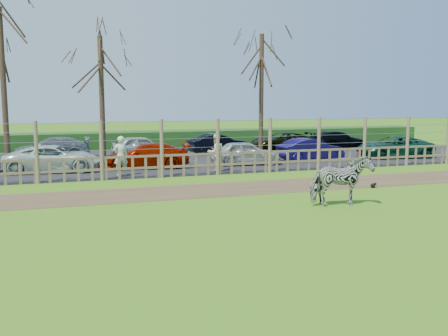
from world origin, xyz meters
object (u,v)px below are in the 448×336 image
object	(u,v)px
tree_right	(262,65)
crow	(373,185)
zebra	(341,181)
tree_left	(1,49)
visitor_a	(121,156)
car_4	(246,153)
car_5	(310,150)
car_6	(394,147)
car_13	(337,140)
car_2	(54,159)
tree_mid	(101,69)
car_3	(146,156)
car_12	(282,142)
visitor_b	(216,153)
car_9	(52,148)
car_11	(218,144)
car_10	(142,146)

from	to	relation	value
tree_right	crow	distance (m)	12.10
zebra	tree_left	bearing A→B (deg)	44.65
visitor_a	car_4	distance (m)	6.72
tree_left	car_5	xyz separation A→B (m)	(15.17, -1.43, -4.98)
tree_left	car_4	world-z (taller)	tree_left
car_6	car_13	world-z (taller)	same
tree_right	car_2	world-z (taller)	tree_right
tree_mid	car_13	world-z (taller)	tree_mid
car_3	car_12	size ratio (longest dim) A/B	0.96
tree_left	visitor_b	distance (m)	10.94
zebra	car_9	size ratio (longest dim) A/B	0.46
zebra	car_13	world-z (taller)	zebra
tree_mid	visitor_a	xyz separation A→B (m)	(0.35, -4.72, -3.96)
zebra	car_4	bearing A→B (deg)	-0.68
zebra	visitor_a	size ratio (longest dim) A/B	1.11
visitor_a	car_13	size ratio (longest dim) A/B	0.42
visitor_a	car_12	world-z (taller)	visitor_a
visitor_a	car_9	world-z (taller)	visitor_a
zebra	tree_mid	bearing A→B (deg)	28.39
tree_left	car_12	bearing A→B (deg)	12.14
visitor_b	car_6	size ratio (longest dim) A/B	0.40
tree_right	car_6	size ratio (longest dim) A/B	1.70
car_13	car_12	bearing A→B (deg)	84.78
car_5	car_12	xyz separation A→B (m)	(0.58, 4.81, 0.00)
tree_right	car_9	distance (m)	12.66
visitor_b	car_3	world-z (taller)	visitor_b
tree_left	tree_right	size ratio (longest dim) A/B	1.07
crow	car_13	distance (m)	14.25
car_4	car_12	world-z (taller)	same
tree_left	car_5	bearing A→B (deg)	-5.37
car_4	car_11	size ratio (longest dim) A/B	0.97
tree_left	zebra	size ratio (longest dim) A/B	4.12
crow	car_2	bearing A→B (deg)	145.29
car_4	car_5	world-z (taller)	same
crow	car_10	world-z (taller)	car_10
car_5	car_10	bearing A→B (deg)	56.21
car_13	car_9	bearing A→B (deg)	83.32
car_6	car_10	size ratio (longest dim) A/B	1.23
visitor_a	car_11	size ratio (longest dim) A/B	0.47
tree_right	car_12	world-z (taller)	tree_right
car_5	car_9	distance (m)	14.21
tree_mid	car_9	size ratio (longest dim) A/B	1.65
tree_left	car_12	size ratio (longest dim) A/B	1.82
visitor_a	car_9	size ratio (longest dim) A/B	0.42
tree_right	car_13	bearing A→B (deg)	17.40
tree_left	zebra	world-z (taller)	tree_left
zebra	car_11	world-z (taller)	zebra
visitor_a	crow	world-z (taller)	visitor_a
car_4	crow	bearing A→B (deg)	-156.36
car_6	tree_right	bearing A→B (deg)	-106.96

